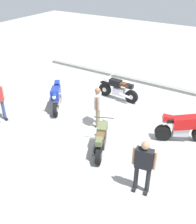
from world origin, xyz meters
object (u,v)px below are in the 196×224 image
Objects in this scene: motorcycle_black_cruiser at (118,89)px; person_in_white_shirt at (98,105)px; motorcycle_blue_sportbike at (56,96)px; motorcycle_olive_vintage at (101,139)px; person_in_black_shirt at (144,163)px; motorcycle_red_sportbike at (183,127)px.

person_in_white_shirt reaches higher than motorcycle_black_cruiser.
motorcycle_blue_sportbike is 2.33m from person_in_white_shirt.
motorcycle_blue_sportbike is 1.04× the size of person_in_white_shirt.
motorcycle_blue_sportbike reaches higher than motorcycle_olive_vintage.
person_in_black_shirt is at bearing 126.48° from motorcycle_black_cruiser.
motorcycle_olive_vintage is at bearing -77.99° from person_in_white_shirt.
motorcycle_blue_sportbike is at bearing 158.26° from motorcycle_red_sportbike.
person_in_white_shirt is (0.39, -2.44, 0.42)m from motorcycle_black_cruiser.
motorcycle_olive_vintage is 1.06× the size of person_in_black_shirt.
motorcycle_black_cruiser is at bearing -154.77° from person_in_black_shirt.
motorcycle_black_cruiser is at bearing -3.19° from motorcycle_olive_vintage.
person_in_white_shirt is at bearing -137.74° from person_in_black_shirt.
motorcycle_olive_vintage is at bearing 111.44° from motorcycle_black_cruiser.
motorcycle_black_cruiser is at bearing 105.60° from motorcycle_blue_sportbike.
person_in_black_shirt is at bearing -139.47° from motorcycle_olive_vintage.
motorcycle_red_sportbike is 3.28m from person_in_white_shirt.
person_in_white_shirt is at bearing 50.95° from motorcycle_blue_sportbike.
person_in_white_shirt is at bearing 165.81° from motorcycle_red_sportbike.
motorcycle_black_cruiser is 1.26× the size of person_in_white_shirt.
person_in_black_shirt is (5.19, -2.46, 0.41)m from motorcycle_blue_sportbike.
person_in_white_shirt reaches higher than motorcycle_red_sportbike.
person_in_black_shirt is (2.90, -2.27, 0.07)m from person_in_white_shirt.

